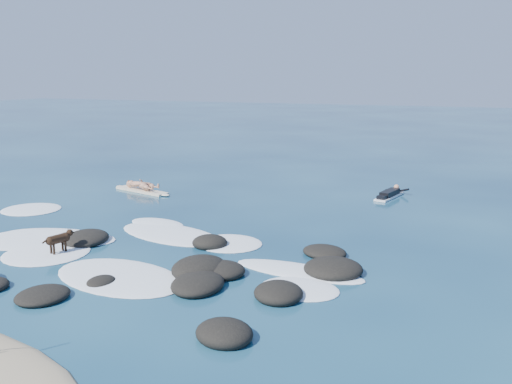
% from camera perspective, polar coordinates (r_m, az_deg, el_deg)
% --- Properties ---
extents(ground, '(160.00, 160.00, 0.00)m').
position_cam_1_polar(ground, '(16.89, -11.35, -4.99)').
color(ground, '#0A2642').
rests_on(ground, ground).
extents(reef_rocks, '(11.29, 6.95, 0.54)m').
position_cam_1_polar(reef_rocks, '(14.19, -9.08, -7.69)').
color(reef_rocks, black).
rests_on(reef_rocks, ground).
extents(breaking_foam, '(14.02, 7.20, 0.12)m').
position_cam_1_polar(breaking_foam, '(16.75, -14.12, -5.23)').
color(breaking_foam, white).
rests_on(breaking_foam, ground).
extents(standing_surfer_rig, '(3.20, 1.23, 1.84)m').
position_cam_1_polar(standing_surfer_rig, '(24.03, -11.40, 1.72)').
color(standing_surfer_rig, beige).
rests_on(standing_surfer_rig, ground).
extents(paddling_surfer_rig, '(1.09, 2.33, 0.40)m').
position_cam_1_polar(paddling_surfer_rig, '(23.22, 13.24, -0.19)').
color(paddling_surfer_rig, white).
rests_on(paddling_surfer_rig, ground).
extents(dog, '(0.41, 1.02, 0.65)m').
position_cam_1_polar(dog, '(16.29, -19.06, -4.45)').
color(dog, black).
rests_on(dog, ground).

